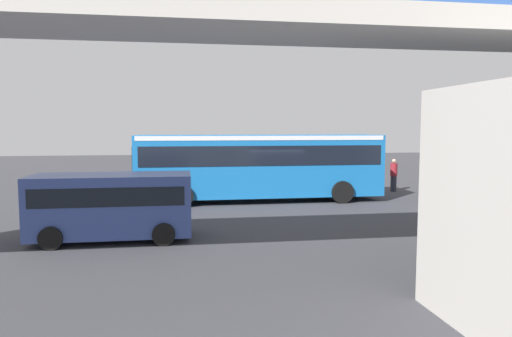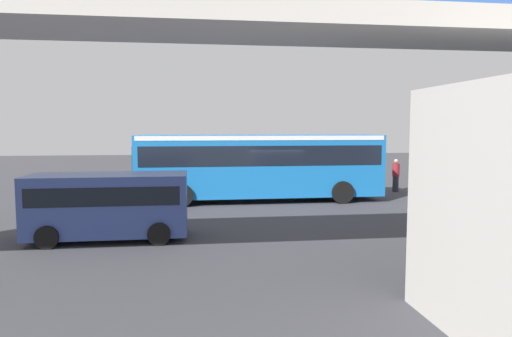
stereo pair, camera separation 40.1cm
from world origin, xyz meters
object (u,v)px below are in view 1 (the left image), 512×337
Objects in this scene: bicycle_orange at (113,215)px; bicycle_red at (90,205)px; traffic_sign at (268,156)px; parked_van at (113,202)px; city_bus at (259,162)px; pedestrian at (394,175)px.

bicycle_orange and bicycle_red have the same top height.
traffic_sign is at bearing -140.98° from bicycle_red.
parked_van is 4.82m from bicycle_red.
traffic_sign is at bearing -105.16° from city_bus.
pedestrian is (-15.16, -4.60, 0.51)m from bicycle_red.
bicycle_red is (1.24, -2.33, 0.00)m from bicycle_orange.
bicycle_orange is at bearing 118.05° from bicycle_red.
parked_van is 2.71× the size of bicycle_orange.
bicycle_red is (1.57, -4.49, -0.81)m from parked_van.
city_bus reaches higher than bicycle_orange.
city_bus is 6.52× the size of bicycle_red.
city_bus is 6.52× the size of bicycle_orange.
city_bus is 8.18m from pedestrian.
parked_van is at bearing 58.61° from traffic_sign.
parked_van is at bearing 98.72° from bicycle_orange.
traffic_sign reaches higher than pedestrian.
parked_van reaches higher than bicycle_red.
pedestrian is at bearing -163.10° from bicycle_red.
city_bus reaches higher than pedestrian.
city_bus is 2.40× the size of parked_van.
bicycle_orange is at bearing -81.28° from parked_van.
bicycle_orange is 11.86m from traffic_sign.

